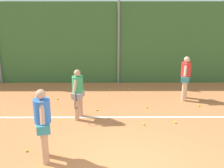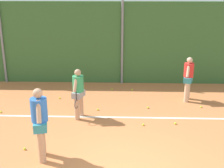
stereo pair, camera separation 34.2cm
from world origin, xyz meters
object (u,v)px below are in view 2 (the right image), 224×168
(tennis_ball_11, at_px, (175,123))
(player_foreground_near, at_px, (40,120))
(tennis_ball_1, at_px, (143,125))
(tennis_ball_8, at_px, (112,89))
(tennis_ball_3, at_px, (148,108))
(tennis_ball_4, at_px, (45,127))
(tennis_ball_7, at_px, (201,107))
(tennis_ball_12, at_px, (60,98))
(tennis_ball_6, at_px, (25,149))
(player_backcourt_far, at_px, (188,77))
(tennis_ball_9, at_px, (98,109))
(player_midcourt, at_px, (78,91))
(tennis_ball_10, at_px, (132,90))
(tennis_ball_2, at_px, (1,112))

(tennis_ball_11, bearing_deg, player_foreground_near, -150.90)
(tennis_ball_1, relative_size, tennis_ball_8, 1.00)
(tennis_ball_8, bearing_deg, tennis_ball_3, -55.26)
(tennis_ball_1, relative_size, tennis_ball_3, 1.00)
(tennis_ball_4, bearing_deg, tennis_ball_7, 19.29)
(tennis_ball_1, xyz_separation_m, tennis_ball_12, (-3.03, 2.20, 0.00))
(tennis_ball_6, height_order, tennis_ball_11, same)
(player_backcourt_far, distance_m, tennis_ball_9, 3.55)
(player_midcourt, height_order, player_backcourt_far, player_backcourt_far)
(player_backcourt_far, height_order, tennis_ball_3, player_backcourt_far)
(player_backcourt_far, relative_size, tennis_ball_12, 25.00)
(tennis_ball_4, bearing_deg, tennis_ball_12, 91.14)
(player_foreground_near, bearing_deg, tennis_ball_12, 172.01)
(tennis_ball_10, bearing_deg, tennis_ball_8, 177.76)
(tennis_ball_10, bearing_deg, player_foreground_near, -114.88)
(tennis_ball_3, height_order, tennis_ball_10, same)
(player_foreground_near, height_order, tennis_ball_7, player_foreground_near)
(tennis_ball_10, height_order, tennis_ball_11, same)
(tennis_ball_1, height_order, tennis_ball_10, same)
(tennis_ball_3, height_order, tennis_ball_4, same)
(tennis_ball_2, bearing_deg, tennis_ball_8, 33.72)
(tennis_ball_10, distance_m, tennis_ball_11, 3.36)
(player_backcourt_far, distance_m, tennis_ball_10, 2.43)
(tennis_ball_7, distance_m, tennis_ball_10, 2.95)
(tennis_ball_4, relative_size, tennis_ball_6, 1.00)
(tennis_ball_7, bearing_deg, player_foreground_near, -144.49)
(tennis_ball_7, relative_size, tennis_ball_10, 1.00)
(player_midcourt, xyz_separation_m, tennis_ball_4, (-0.93, -0.83, -0.88))
(player_midcourt, relative_size, tennis_ball_2, 24.72)
(tennis_ball_7, xyz_separation_m, tennis_ball_10, (-2.38, 1.75, 0.00))
(tennis_ball_8, distance_m, tennis_ball_12, 2.24)
(tennis_ball_1, bearing_deg, player_backcourt_far, 51.52)
(tennis_ball_6, height_order, tennis_ball_8, same)
(tennis_ball_3, xyz_separation_m, tennis_ball_10, (-0.49, 1.88, 0.00))
(player_foreground_near, bearing_deg, player_backcourt_far, 119.57)
(player_midcourt, distance_m, tennis_ball_1, 2.30)
(player_backcourt_far, height_order, tennis_ball_11, player_backcourt_far)
(tennis_ball_2, height_order, tennis_ball_6, same)
(player_backcourt_far, height_order, tennis_ball_7, player_backcourt_far)
(tennis_ball_7, bearing_deg, tennis_ball_8, 150.98)
(tennis_ball_1, distance_m, tennis_ball_2, 4.84)
(player_backcourt_far, relative_size, tennis_ball_9, 25.00)
(tennis_ball_3, xyz_separation_m, tennis_ball_12, (-3.28, 0.83, 0.00))
(tennis_ball_11, bearing_deg, player_midcourt, 172.22)
(tennis_ball_6, bearing_deg, tennis_ball_7, 29.63)
(player_midcourt, xyz_separation_m, tennis_ball_3, (2.31, 0.82, -0.88))
(tennis_ball_10, bearing_deg, tennis_ball_11, -68.22)
(tennis_ball_2, bearing_deg, player_foreground_near, -51.83)
(player_foreground_near, height_order, tennis_ball_3, player_foreground_near)
(player_foreground_near, bearing_deg, tennis_ball_8, 149.73)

